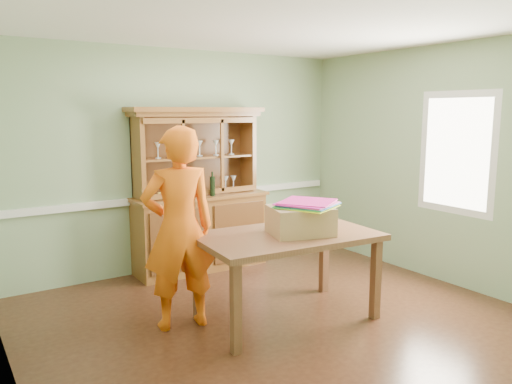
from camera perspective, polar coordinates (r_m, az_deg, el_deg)
floor at (r=4.93m, az=2.16°, el=-14.17°), size 4.50×4.50×0.00m
ceiling at (r=4.58m, az=2.38°, el=18.56°), size 4.50×4.50×0.00m
wall_back at (r=6.29m, az=-8.40°, el=3.60°), size 4.50×0.00×4.50m
wall_left at (r=3.75m, az=-27.00°, el=-1.08°), size 0.00×4.00×4.00m
wall_right at (r=6.14m, az=19.65°, el=3.03°), size 0.00×4.00×4.00m
wall_front at (r=3.18m, az=23.71°, el=-2.55°), size 4.50×0.00×4.50m
chair_rail at (r=6.33m, az=-8.21°, el=-0.48°), size 4.41×0.05×0.08m
window_panel at (r=5.94m, az=21.91°, el=4.16°), size 0.03×0.96×1.36m
china_hutch at (r=6.23m, az=-6.49°, el=-2.41°), size 1.70×0.56×2.00m
dining_table at (r=4.70m, az=3.55°, el=-5.92°), size 1.73×1.12×0.83m
cardboard_box at (r=4.64m, az=5.07°, el=-3.25°), size 0.65×0.58×0.26m
kite_stack at (r=4.62m, az=5.81°, el=-1.36°), size 0.62×0.62×0.05m
person at (r=4.53m, az=-8.80°, el=-4.16°), size 0.73×0.54×1.83m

